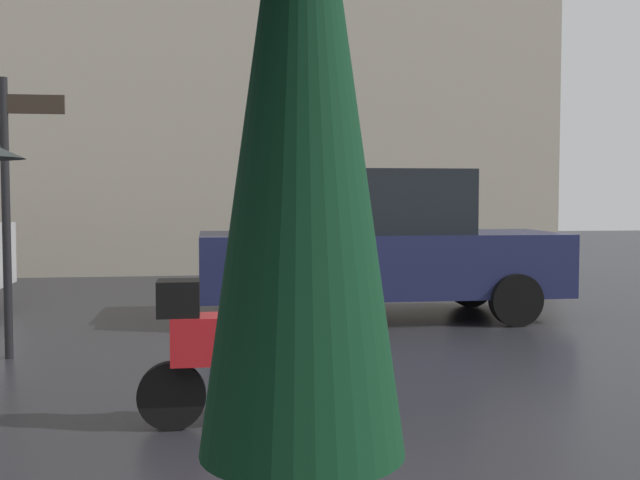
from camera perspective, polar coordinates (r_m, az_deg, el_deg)
folded_patio_umbrella_far at (r=1.52m, az=-1.33°, el=7.93°), size 0.48×0.48×2.50m
parked_scooter at (r=5.38m, az=-5.71°, el=-7.65°), size 1.50×0.32×1.23m
parked_car_left at (r=10.01m, az=4.00°, el=-0.29°), size 4.57×1.84×1.89m
street_signpost at (r=8.08m, az=-21.87°, el=3.52°), size 1.08×0.08×2.70m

